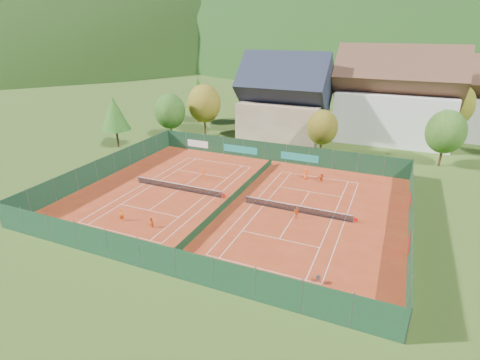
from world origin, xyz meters
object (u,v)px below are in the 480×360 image
player_right_far_b (321,178)px  player_left_near (122,215)px  chalet (284,103)px  hotel_block_a (394,101)px  player_left_mid (151,223)px  hotel_block_b (475,103)px  player_left_far (203,174)px  ball_hopper (318,278)px  player_right_far_a (306,174)px  player_right_near (297,213)px

player_right_far_b → player_left_near: bearing=20.9°
chalet → hotel_block_a: (19.00, 6.00, 0.76)m
player_right_far_b → chalet: bearing=-86.3°
hotel_block_a → player_left_mid: bearing=-115.0°
hotel_block_a → hotel_block_b: 16.14m
chalet → hotel_block_b: chalet is taller
hotel_block_a → player_left_far: bearing=-126.0°
player_left_mid → player_right_far_b: 24.24m
player_left_near → player_right_far_b: size_ratio=1.09×
hotel_block_b → player_left_far: size_ratio=11.57×
chalet → player_left_far: bearing=-98.4°
ball_hopper → player_left_far: size_ratio=0.54×
hotel_block_a → player_left_near: bearing=-119.0°
player_right_far_a → player_left_far: bearing=-4.1°
chalet → hotel_block_a: hotel_block_a is taller
chalet → player_right_far_b: (11.69, -19.83, -5.96)m
player_left_near → player_left_far: bearing=61.6°
chalet → player_right_far_b: 23.78m
player_left_far → player_right_far_b: 16.41m
ball_hopper → player_left_near: (-22.38, 2.30, 0.17)m
ball_hopper → hotel_block_b: bearing=73.2°
ball_hopper → player_right_near: size_ratio=0.56×
hotel_block_b → ball_hopper: hotel_block_b is taller
hotel_block_b → player_left_far: (-36.76, -39.34, -5.87)m
ball_hopper → player_left_mid: player_left_mid is taller
ball_hopper → player_left_near: player_left_near is taller
player_left_near → player_right_far_b: (17.93, 19.78, -0.06)m
ball_hopper → player_left_far: (-19.90, 16.58, 0.19)m
hotel_block_a → player_right_far_b: hotel_block_a is taller
player_left_near → player_left_far: (2.48, 14.28, 0.02)m
player_left_far → player_right_near: bearing=-177.7°
player_left_far → player_right_far_b: (15.45, 5.51, -0.08)m
player_left_far → player_right_far_a: size_ratio=0.99×
player_left_mid → player_right_far_a: bearing=93.2°
player_left_far → player_right_far_a: bearing=-131.9°
hotel_block_a → player_left_far: (-22.76, -31.34, -6.64)m
chalet → player_left_mid: chalet is taller
ball_hopper → player_right_far_b: player_right_far_b is taller
hotel_block_b → player_left_far: 54.16m
hotel_block_a → ball_hopper: bearing=-93.4°
chalet → player_left_far: 26.28m
player_left_mid → player_right_far_b: player_right_far_b is taller
player_right_far_a → hotel_block_a: bearing=-138.5°
hotel_block_b → player_right_near: size_ratio=12.17×
chalet → player_left_mid: bearing=-93.3°
player_right_near → player_right_far_a: (-1.95, 11.93, 0.04)m
hotel_block_b → player_right_far_a: hotel_block_b is taller
hotel_block_a → player_left_far: hotel_block_a is taller
player_right_far_a → player_right_near: bearing=71.3°
hotel_block_b → player_left_mid: 64.48m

